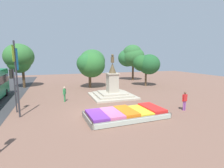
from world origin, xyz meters
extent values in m
plane|color=brown|center=(0.00, 0.00, 0.00)|extent=(73.65, 73.65, 0.00)
cube|color=#38281C|center=(1.83, -1.63, 0.19)|extent=(6.60, 3.25, 0.38)
cube|color=gray|center=(1.90, -3.15, 0.21)|extent=(6.67, 0.40, 0.42)
cube|color=gray|center=(1.76, -0.10, 0.21)|extent=(6.67, 0.40, 0.42)
cube|color=gray|center=(-1.45, -1.77, 0.21)|extent=(0.24, 3.16, 0.42)
cube|color=gray|center=(5.12, -1.48, 0.21)|extent=(0.24, 3.16, 0.42)
cube|color=#72339E|center=(-0.68, -1.74, 0.49)|extent=(1.38, 2.81, 0.22)
cube|color=#D86699|center=(0.58, -1.68, 0.49)|extent=(1.38, 2.81, 0.23)
cube|color=orange|center=(1.83, -1.63, 0.50)|extent=(1.38, 2.81, 0.25)
cube|color=yellow|center=(3.09, -1.57, 0.44)|extent=(1.38, 2.81, 0.12)
cube|color=red|center=(4.34, -1.51, 0.51)|extent=(1.38, 2.81, 0.25)
cube|color=#B2BCAD|center=(1.90, -3.20, 0.21)|extent=(6.34, 0.49, 0.34)
cube|color=#B4AA96|center=(3.16, 5.76, 0.10)|extent=(5.23, 5.23, 0.20)
cube|color=#B0A691|center=(3.16, 5.76, 0.30)|extent=(4.18, 4.18, 0.20)
cube|color=#B3A994|center=(3.16, 5.76, 0.49)|extent=(3.12, 3.12, 0.20)
cube|color=#B2A893|center=(3.16, 5.76, 1.71)|extent=(1.25, 1.25, 2.24)
cube|color=#B2A893|center=(3.16, 5.76, 2.89)|extent=(1.48, 1.48, 0.12)
cone|color=brown|center=(3.16, 5.76, 3.58)|extent=(0.94, 0.94, 1.25)
cylinder|color=brown|center=(3.16, 5.76, 4.57)|extent=(0.40, 0.40, 0.73)
sphere|color=brown|center=(3.16, 5.76, 5.09)|extent=(0.32, 0.32, 0.32)
cylinder|color=brown|center=(3.29, 5.97, 4.71)|extent=(0.41, 0.55, 0.51)
cylinder|color=#2D2D33|center=(-6.96, 2.62, 1.93)|extent=(0.12, 0.12, 3.86)
cube|color=black|center=(-7.16, 2.65, 3.46)|extent=(0.27, 0.31, 0.80)
cylinder|color=red|center=(-7.29, 2.67, 3.73)|extent=(0.05, 0.14, 0.14)
cylinder|color=#543E08|center=(-7.29, 2.67, 3.46)|extent=(0.05, 0.14, 0.14)
cylinder|color=#0D4211|center=(-7.29, 2.67, 3.19)|extent=(0.05, 0.14, 0.14)
cylinder|color=#2D2D33|center=(-6.48, 1.12, 3.09)|extent=(0.14, 0.14, 6.18)
cube|color=#1972B2|center=(-6.42, 1.43, 4.73)|extent=(0.12, 0.49, 1.73)
cylinder|color=#2D2D33|center=(-6.42, 1.43, 5.59)|extent=(0.15, 0.63, 0.03)
cube|color=#8CBF2D|center=(-6.53, 0.87, 5.19)|extent=(0.09, 0.37, 1.24)
cylinder|color=#2D2D33|center=(-6.53, 0.87, 5.80)|extent=(0.13, 0.51, 0.03)
cylinder|color=black|center=(-9.49, 10.32, 0.45)|extent=(0.30, 0.91, 0.90)
cylinder|color=#8C4C99|center=(7.55, -1.73, 0.45)|extent=(0.13, 0.13, 0.89)
cylinder|color=#8C4C99|center=(7.73, -1.72, 0.45)|extent=(0.13, 0.13, 0.89)
cube|color=red|center=(7.64, -1.72, 1.21)|extent=(0.39, 0.24, 0.63)
cylinder|color=red|center=(7.40, -1.73, 1.17)|extent=(0.09, 0.09, 0.60)
cylinder|color=red|center=(7.88, -1.71, 1.17)|extent=(0.09, 0.09, 0.60)
sphere|color=brown|center=(7.64, -1.72, 1.67)|extent=(0.23, 0.23, 0.23)
cylinder|color=#338C4C|center=(-2.61, 5.22, 0.42)|extent=(0.13, 0.13, 0.84)
cylinder|color=#338C4C|center=(-2.67, 5.06, 0.42)|extent=(0.13, 0.13, 0.84)
cube|color=#338C4C|center=(-2.64, 5.14, 1.14)|extent=(0.35, 0.44, 0.60)
cylinder|color=#338C4C|center=(-2.55, 5.36, 1.11)|extent=(0.09, 0.09, 0.57)
cylinder|color=#338C4C|center=(-2.73, 4.92, 1.11)|extent=(0.09, 0.09, 0.57)
sphere|color=beige|center=(-2.64, 5.14, 1.58)|extent=(0.22, 0.22, 0.22)
cylinder|color=#4C3823|center=(-8.23, 16.28, 1.36)|extent=(0.40, 0.40, 2.72)
ellipsoid|color=#316B30|center=(-8.72, 16.76, 4.94)|extent=(4.53, 4.83, 4.05)
ellipsoid|color=#2E6C30|center=(-8.72, 16.47, 4.09)|extent=(3.56, 3.40, 3.43)
cylinder|color=brown|center=(1.81, 12.98, 1.25)|extent=(0.43, 0.43, 2.50)
ellipsoid|color=#2E6C2F|center=(2.11, 13.02, 3.65)|extent=(4.28, 4.58, 4.02)
ellipsoid|color=#2A6931|center=(1.40, 12.67, 3.88)|extent=(3.34, 3.21, 3.13)
ellipsoid|color=#2E6932|center=(2.41, 13.72, 4.21)|extent=(4.18, 3.56, 3.77)
cylinder|color=brown|center=(11.15, 11.66, 1.06)|extent=(0.32, 0.32, 2.12)
ellipsoid|color=#265E2A|center=(10.46, 12.02, 3.86)|extent=(2.86, 2.88, 2.70)
ellipsoid|color=#21592C|center=(11.57, 11.42, 3.65)|extent=(3.64, 3.57, 3.34)
cylinder|color=#4C3823|center=(12.34, 19.24, 1.54)|extent=(0.41, 0.41, 3.08)
ellipsoid|color=#306B34|center=(12.23, 18.75, 4.87)|extent=(4.55, 4.24, 3.96)
ellipsoid|color=#2B6A36|center=(11.33, 19.83, 4.65)|extent=(4.03, 3.95, 3.61)
ellipsoid|color=#2F6733|center=(12.05, 19.02, 5.64)|extent=(3.95, 3.99, 3.44)
camera|label=1|loc=(-3.69, -14.38, 4.94)|focal=28.00mm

